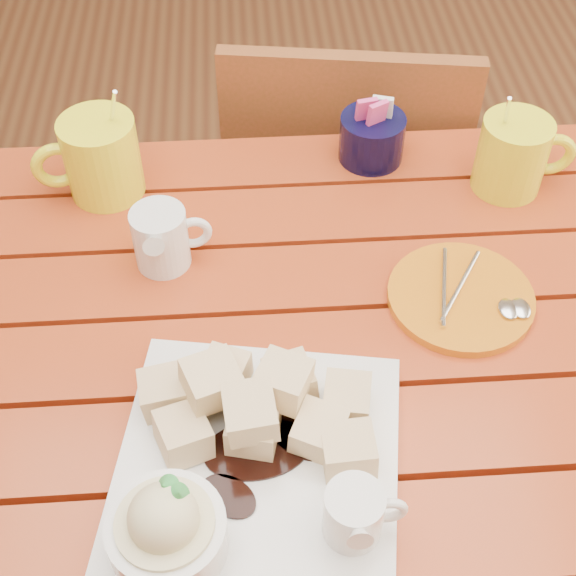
{
  "coord_description": "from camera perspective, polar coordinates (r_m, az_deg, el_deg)",
  "views": [
    {
      "loc": [
        -0.02,
        -0.56,
        1.48
      ],
      "look_at": [
        0.02,
        0.03,
        0.82
      ],
      "focal_mm": 50.0,
      "sensor_mm": 36.0,
      "label": 1
    }
  ],
  "objects": [
    {
      "name": "chair_far",
      "position": [
        1.52,
        3.81,
        6.26
      ],
      "size": [
        0.45,
        0.45,
        0.84
      ],
      "rotation": [
        0.0,
        0.0,
        2.99
      ],
      "color": "brown",
      "rests_on": "ground"
    },
    {
      "name": "coffee_mug_right",
      "position": [
        1.13,
        15.8,
        9.15
      ],
      "size": [
        0.13,
        0.09,
        0.16
      ],
      "rotation": [
        0.0,
        0.0,
        -0.04
      ],
      "color": "yellow",
      "rests_on": "table"
    },
    {
      "name": "sugar_caddy",
      "position": [
        1.15,
        5.99,
        10.64
      ],
      "size": [
        0.09,
        0.09,
        0.1
      ],
      "color": "black",
      "rests_on": "table"
    },
    {
      "name": "coffee_mug_left",
      "position": [
        1.1,
        -13.28,
        9.07
      ],
      "size": [
        0.14,
        0.1,
        0.17
      ],
      "rotation": [
        0.0,
        0.0,
        0.23
      ],
      "color": "yellow",
      "rests_on": "table"
    },
    {
      "name": "cream_pitcher",
      "position": [
        0.99,
        -8.93,
        3.58
      ],
      "size": [
        0.1,
        0.08,
        0.08
      ],
      "rotation": [
        0.0,
        0.0,
        0.12
      ],
      "color": "white",
      "rests_on": "table"
    },
    {
      "name": "table",
      "position": [
        1.01,
        -1.2,
        -8.16
      ],
      "size": [
        1.2,
        0.79,
        0.75
      ],
      "color": "#A83B15",
      "rests_on": "ground"
    },
    {
      "name": "dessert_plate",
      "position": [
        0.8,
        -3.37,
        -12.49
      ],
      "size": [
        0.32,
        0.32,
        0.11
      ],
      "rotation": [
        0.0,
        0.0,
        -0.17
      ],
      "color": "white",
      "rests_on": "table"
    },
    {
      "name": "orange_saucer",
      "position": [
        0.99,
        12.27,
        -0.65
      ],
      "size": [
        0.18,
        0.18,
        0.02
      ],
      "rotation": [
        0.0,
        0.0,
        -0.41
      ],
      "color": "orange",
      "rests_on": "table"
    }
  ]
}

